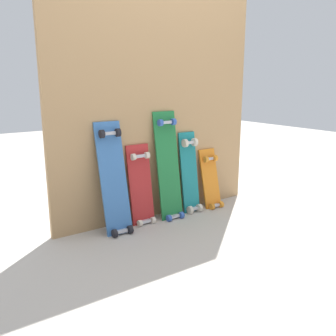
% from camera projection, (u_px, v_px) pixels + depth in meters
% --- Properties ---
extents(ground_plane, '(12.00, 12.00, 0.00)m').
position_uv_depth(ground_plane, '(163.00, 216.00, 3.11)').
color(ground_plane, '#B2AAA0').
extents(plywood_wall_panel, '(1.85, 0.04, 1.84)m').
position_uv_depth(plywood_wall_panel, '(158.00, 105.00, 2.95)').
color(plywood_wall_panel, tan).
rests_on(plywood_wall_panel, ground).
extents(skateboard_blue, '(0.21, 0.25, 0.89)m').
position_uv_depth(skateboard_blue, '(114.00, 183.00, 2.72)').
color(skateboard_blue, '#386BAD').
rests_on(skateboard_blue, ground).
extents(skateboard_red, '(0.20, 0.17, 0.70)m').
position_uv_depth(skateboard_red, '(141.00, 189.00, 2.91)').
color(skateboard_red, '#B22626').
rests_on(skateboard_red, ground).
extents(skateboard_green, '(0.20, 0.21, 0.94)m').
position_uv_depth(skateboard_green, '(169.00, 170.00, 3.01)').
color(skateboard_green, '#1E7238').
rests_on(skateboard_green, ground).
extents(skateboard_teal, '(0.17, 0.18, 0.75)m').
position_uv_depth(skateboard_teal, '(190.00, 176.00, 3.17)').
color(skateboard_teal, '#197A7F').
rests_on(skateboard_teal, ground).
extents(skateboard_orange, '(0.17, 0.20, 0.59)m').
position_uv_depth(skateboard_orange, '(211.00, 182.00, 3.30)').
color(skateboard_orange, orange).
rests_on(skateboard_orange, ground).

